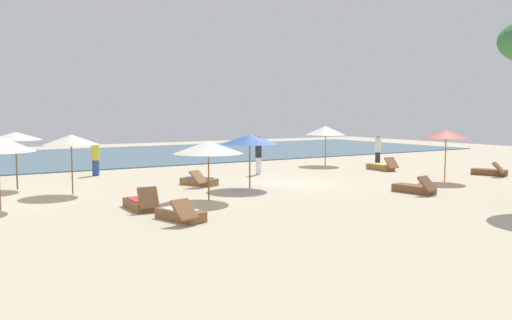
{
  "coord_description": "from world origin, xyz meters",
  "views": [
    {
      "loc": [
        -12.2,
        -17.46,
        2.93
      ],
      "look_at": [
        -1.66,
        -0.45,
        1.1
      ],
      "focal_mm": 37.28,
      "sensor_mm": 36.0,
      "label": 1
    }
  ],
  "objects_px": {
    "umbrella_3": "(250,139)",
    "person_1": "(95,158)",
    "umbrella_2": "(208,147)",
    "umbrella_0": "(15,136)",
    "umbrella_1": "(71,140)",
    "lounger_3": "(381,167)",
    "umbrella_6": "(446,134)",
    "person_0": "(258,154)",
    "lounger_4": "(415,188)",
    "lounger_5": "(199,181)",
    "umbrella_4": "(326,130)",
    "lounger_1": "(140,204)",
    "lounger_0": "(181,214)",
    "lounger_2": "(490,172)",
    "person_2": "(378,150)"
  },
  "relations": [
    {
      "from": "person_1",
      "to": "umbrella_1",
      "type": "bearing_deg",
      "value": -113.17
    },
    {
      "from": "lounger_5",
      "to": "person_0",
      "type": "relative_size",
      "value": 0.98
    },
    {
      "from": "lounger_4",
      "to": "person_0",
      "type": "distance_m",
      "value": 8.02
    },
    {
      "from": "umbrella_0",
      "to": "umbrella_1",
      "type": "relative_size",
      "value": 1.02
    },
    {
      "from": "umbrella_1",
      "to": "lounger_4",
      "type": "bearing_deg",
      "value": -30.42
    },
    {
      "from": "person_0",
      "to": "lounger_3",
      "type": "bearing_deg",
      "value": -15.47
    },
    {
      "from": "lounger_1",
      "to": "lounger_4",
      "type": "distance_m",
      "value": 9.76
    },
    {
      "from": "lounger_1",
      "to": "lounger_3",
      "type": "relative_size",
      "value": 0.95
    },
    {
      "from": "umbrella_0",
      "to": "lounger_0",
      "type": "xyz_separation_m",
      "value": [
        2.91,
        -8.54,
        -1.84
      ]
    },
    {
      "from": "person_1",
      "to": "umbrella_6",
      "type": "bearing_deg",
      "value": -39.47
    },
    {
      "from": "umbrella_0",
      "to": "umbrella_1",
      "type": "height_order",
      "value": "umbrella_0"
    },
    {
      "from": "lounger_4",
      "to": "lounger_0",
      "type": "bearing_deg",
      "value": -179.77
    },
    {
      "from": "lounger_0",
      "to": "person_1",
      "type": "relative_size",
      "value": 1.09
    },
    {
      "from": "umbrella_6",
      "to": "person_1",
      "type": "xyz_separation_m",
      "value": [
        -11.89,
        9.79,
        -1.16
      ]
    },
    {
      "from": "lounger_3",
      "to": "person_0",
      "type": "distance_m",
      "value": 6.47
    },
    {
      "from": "umbrella_0",
      "to": "person_2",
      "type": "distance_m",
      "value": 18.04
    },
    {
      "from": "umbrella_2",
      "to": "person_1",
      "type": "height_order",
      "value": "umbrella_2"
    },
    {
      "from": "umbrella_2",
      "to": "lounger_3",
      "type": "relative_size",
      "value": 1.31
    },
    {
      "from": "umbrella_4",
      "to": "lounger_0",
      "type": "xyz_separation_m",
      "value": [
        -12.65,
        -9.41,
        -1.73
      ]
    },
    {
      "from": "umbrella_6",
      "to": "person_0",
      "type": "distance_m",
      "value": 8.27
    },
    {
      "from": "lounger_1",
      "to": "person_0",
      "type": "relative_size",
      "value": 0.9
    },
    {
      "from": "lounger_4",
      "to": "lounger_5",
      "type": "xyz_separation_m",
      "value": [
        -5.75,
        5.93,
        0.01
      ]
    },
    {
      "from": "umbrella_6",
      "to": "person_1",
      "type": "bearing_deg",
      "value": 140.53
    },
    {
      "from": "umbrella_1",
      "to": "person_0",
      "type": "relative_size",
      "value": 1.16
    },
    {
      "from": "umbrella_1",
      "to": "umbrella_6",
      "type": "bearing_deg",
      "value": -18.37
    },
    {
      "from": "umbrella_4",
      "to": "lounger_2",
      "type": "height_order",
      "value": "umbrella_4"
    },
    {
      "from": "umbrella_2",
      "to": "person_0",
      "type": "height_order",
      "value": "umbrella_2"
    },
    {
      "from": "lounger_2",
      "to": "person_2",
      "type": "height_order",
      "value": "person_2"
    },
    {
      "from": "umbrella_0",
      "to": "lounger_5",
      "type": "relative_size",
      "value": 1.22
    },
    {
      "from": "umbrella_3",
      "to": "lounger_3",
      "type": "distance_m",
      "value": 9.26
    },
    {
      "from": "umbrella_1",
      "to": "umbrella_3",
      "type": "distance_m",
      "value": 6.43
    },
    {
      "from": "umbrella_4",
      "to": "person_0",
      "type": "relative_size",
      "value": 1.18
    },
    {
      "from": "umbrella_1",
      "to": "lounger_3",
      "type": "height_order",
      "value": "umbrella_1"
    },
    {
      "from": "lounger_4",
      "to": "lounger_5",
      "type": "distance_m",
      "value": 8.26
    },
    {
      "from": "lounger_2",
      "to": "lounger_3",
      "type": "xyz_separation_m",
      "value": [
        -2.69,
        4.2,
        0.01
      ]
    },
    {
      "from": "umbrella_6",
      "to": "person_2",
      "type": "xyz_separation_m",
      "value": [
        2.41,
        6.35,
        -1.14
      ]
    },
    {
      "from": "umbrella_3",
      "to": "umbrella_6",
      "type": "bearing_deg",
      "value": -17.75
    },
    {
      "from": "lounger_4",
      "to": "person_2",
      "type": "bearing_deg",
      "value": 53.04
    },
    {
      "from": "person_2",
      "to": "lounger_4",
      "type": "bearing_deg",
      "value": -126.96
    },
    {
      "from": "lounger_2",
      "to": "lounger_4",
      "type": "bearing_deg",
      "value": -165.27
    },
    {
      "from": "umbrella_3",
      "to": "lounger_0",
      "type": "height_order",
      "value": "umbrella_3"
    },
    {
      "from": "lounger_5",
      "to": "umbrella_6",
      "type": "bearing_deg",
      "value": -25.39
    },
    {
      "from": "umbrella_0",
      "to": "person_1",
      "type": "distance_m",
      "value": 4.79
    },
    {
      "from": "umbrella_4",
      "to": "lounger_1",
      "type": "xyz_separation_m",
      "value": [
        -13.02,
        -7.25,
        -1.73
      ]
    },
    {
      "from": "umbrella_0",
      "to": "person_0",
      "type": "relative_size",
      "value": 1.19
    },
    {
      "from": "lounger_3",
      "to": "person_1",
      "type": "height_order",
      "value": "person_1"
    },
    {
      "from": "person_1",
      "to": "umbrella_2",
      "type": "bearing_deg",
      "value": -81.67
    },
    {
      "from": "umbrella_4",
      "to": "person_2",
      "type": "distance_m",
      "value": 3.05
    },
    {
      "from": "lounger_1",
      "to": "lounger_2",
      "type": "xyz_separation_m",
      "value": [
        16.61,
        -0.26,
        -0.01
      ]
    },
    {
      "from": "umbrella_3",
      "to": "person_1",
      "type": "height_order",
      "value": "umbrella_3"
    }
  ]
}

